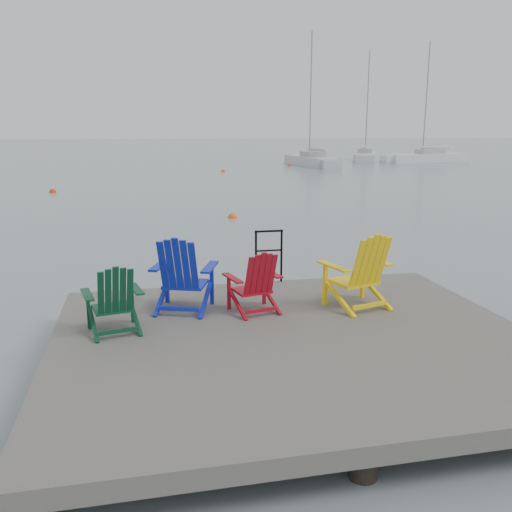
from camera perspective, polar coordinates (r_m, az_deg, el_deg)
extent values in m
plane|color=slate|center=(7.10, 4.03, -12.08)|extent=(400.00, 400.00, 0.00)
cube|color=#2F2C2A|center=(6.93, 4.08, -9.09)|extent=(6.00, 5.00, 0.20)
cylinder|color=black|center=(5.48, 11.01, -24.42)|extent=(0.26, 0.26, 1.20)
cylinder|color=black|center=(9.03, -17.06, -9.04)|extent=(0.26, 0.26, 1.20)
cylinder|color=black|center=(9.17, 0.14, -8.09)|extent=(0.26, 0.26, 1.20)
cylinder|color=black|center=(10.07, 15.44, -6.63)|extent=(0.26, 0.26, 1.20)
cylinder|color=black|center=(9.04, 0.00, -0.10)|extent=(0.04, 0.04, 0.90)
cylinder|color=black|center=(9.15, 2.69, 0.03)|extent=(0.04, 0.04, 0.90)
cylinder|color=black|center=(9.00, 1.37, 2.63)|extent=(0.48, 0.04, 0.04)
cylinder|color=black|center=(9.07, 1.36, 0.58)|extent=(0.44, 0.03, 0.03)
cube|color=#0A3922|center=(7.21, -14.83, -5.32)|extent=(0.55, 0.51, 0.04)
cube|color=#0A3922|center=(7.35, -17.23, -5.44)|extent=(0.05, 0.05, 0.50)
cube|color=#0A3922|center=(7.43, -12.90, -4.98)|extent=(0.05, 0.05, 0.50)
cube|color=#0A3922|center=(7.09, -17.34, -3.89)|extent=(0.22, 0.56, 0.02)
cube|color=#0A3922|center=(7.18, -12.52, -3.39)|extent=(0.22, 0.56, 0.02)
cube|color=#0A3922|center=(6.85, -14.57, -3.66)|extent=(0.48, 0.32, 0.62)
cube|color=#1121B1|center=(7.87, -7.44, -2.96)|extent=(0.72, 0.68, 0.04)
cube|color=#1121B1|center=(8.18, -9.37, -2.77)|extent=(0.07, 0.07, 0.61)
cube|color=#1121B1|center=(8.01, -4.67, -2.97)|extent=(0.07, 0.07, 0.61)
cube|color=#1121B1|center=(7.89, -10.13, -0.98)|extent=(0.34, 0.67, 0.03)
cube|color=#1121B1|center=(7.70, -4.88, -1.16)|extent=(0.34, 0.67, 0.03)
cube|color=#1121B1|center=(7.45, -8.21, -1.01)|extent=(0.60, 0.44, 0.75)
cube|color=maroon|center=(7.73, -0.44, -3.64)|extent=(0.56, 0.52, 0.04)
cube|color=maroon|center=(7.79, -2.87, -3.83)|extent=(0.05, 0.05, 0.50)
cube|color=maroon|center=(8.00, 0.86, -3.34)|extent=(0.05, 0.05, 0.50)
cube|color=maroon|center=(7.53, -2.49, -2.33)|extent=(0.22, 0.55, 0.02)
cube|color=maroon|center=(7.78, 1.64, -1.82)|extent=(0.22, 0.55, 0.02)
cube|color=maroon|center=(7.39, 0.49, -2.01)|extent=(0.48, 0.32, 0.61)
cube|color=yellow|center=(8.05, 10.21, -2.66)|extent=(0.70, 0.66, 0.04)
cube|color=yellow|center=(8.03, 7.28, -2.95)|extent=(0.07, 0.07, 0.62)
cube|color=yellow|center=(8.43, 11.19, -2.32)|extent=(0.07, 0.07, 0.62)
cube|color=yellow|center=(7.74, 8.19, -1.08)|extent=(0.30, 0.68, 0.03)
cube|color=yellow|center=(8.19, 12.47, -0.48)|extent=(0.30, 0.68, 0.03)
cube|color=yellow|center=(7.69, 11.94, -0.64)|extent=(0.60, 0.41, 0.76)
cube|color=#BCBBC0|center=(48.57, 5.80, 9.75)|extent=(2.65, 8.44, 1.10)
cube|color=#9E9EA3|center=(48.14, 6.00, 10.56)|extent=(1.66, 2.58, 0.55)
cylinder|color=gray|center=(48.97, 5.78, 16.52)|extent=(0.12, 0.12, 10.41)
cube|color=silver|center=(57.41, 11.39, 10.07)|extent=(5.21, 8.01, 1.10)
cube|color=#9E9EA3|center=(56.98, 11.41, 10.75)|extent=(2.31, 2.75, 0.55)
cylinder|color=gray|center=(57.80, 11.65, 15.52)|extent=(0.12, 0.12, 9.86)
cube|color=silver|center=(56.16, 17.43, 9.67)|extent=(8.49, 3.34, 1.10)
cube|color=#9E9EA3|center=(56.38, 17.81, 10.37)|extent=(2.67, 1.85, 0.55)
cylinder|color=gray|center=(55.92, 17.49, 15.53)|extent=(0.12, 0.12, 10.33)
sphere|color=#F4570E|center=(19.23, -2.48, 4.05)|extent=(0.33, 0.33, 0.33)
sphere|color=#C1340B|center=(29.01, -20.60, 6.29)|extent=(0.36, 0.36, 0.36)
sphere|color=#E64C0D|center=(41.32, -3.48, 8.88)|extent=(0.33, 0.33, 0.33)
sphere|color=red|center=(48.03, 3.52, 9.46)|extent=(0.32, 0.32, 0.32)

